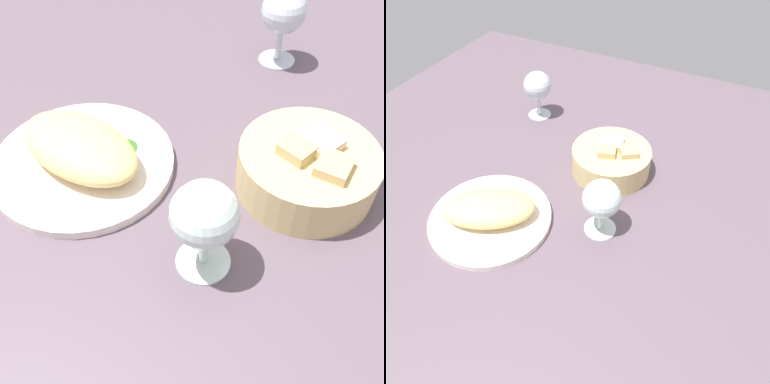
# 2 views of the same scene
# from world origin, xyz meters

# --- Properties ---
(ground_plane) EXTENTS (1.40, 1.40, 0.02)m
(ground_plane) POSITION_xyz_m (0.00, 0.00, -0.01)
(ground_plane) COLOR #5D4E59
(plate) EXTENTS (0.26, 0.26, 0.01)m
(plate) POSITION_xyz_m (-0.09, -0.14, 0.01)
(plate) COLOR white
(plate) RESTS_ON ground_plane
(omelette) EXTENTS (0.22, 0.19, 0.05)m
(omelette) POSITION_xyz_m (-0.09, -0.14, 0.04)
(omelette) COLOR #EDD17C
(omelette) RESTS_ON plate
(lettuce_garnish) EXTENTS (0.04, 0.04, 0.01)m
(lettuce_garnish) POSITION_xyz_m (-0.09, -0.08, 0.02)
(lettuce_garnish) COLOR #3D8D2B
(lettuce_garnish) RESTS_ON plate
(bread_basket) EXTENTS (0.19, 0.19, 0.08)m
(bread_basket) POSITION_xyz_m (0.08, 0.13, 0.03)
(bread_basket) COLOR #D5BA7C
(bread_basket) RESTS_ON ground_plane
(wine_glass_near) EXTENTS (0.08, 0.08, 0.13)m
(wine_glass_near) POSITION_xyz_m (0.13, -0.06, 0.09)
(wine_glass_near) COLOR silver
(wine_glass_near) RESTS_ON ground_plane
(wine_glass_far) EXTENTS (0.08, 0.08, 0.13)m
(wine_glass_far) POSITION_xyz_m (-0.20, 0.26, 0.09)
(wine_glass_far) COLOR silver
(wine_glass_far) RESTS_ON ground_plane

